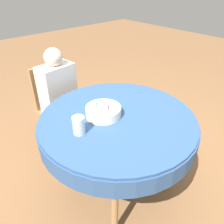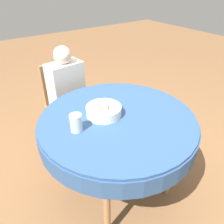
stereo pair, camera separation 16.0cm
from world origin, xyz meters
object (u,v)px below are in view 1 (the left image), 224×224
at_px(birthday_cake, 103,111).
at_px(drinking_glass, 79,125).
at_px(chair, 57,105).
at_px(person, 60,94).

xyz_separation_m(birthday_cake, drinking_glass, (-0.25, -0.05, 0.03)).
bearing_deg(birthday_cake, chair, 88.61).
distance_m(person, birthday_cake, 0.72).
bearing_deg(chair, person, -90.00).
distance_m(birthday_cake, drinking_glass, 0.26).
relative_size(birthday_cake, drinking_glass, 2.11).
relative_size(chair, birthday_cake, 3.44).
height_order(birthday_cake, drinking_glass, drinking_glass).
bearing_deg(chair, drinking_glass, -114.08).
distance_m(chair, birthday_cake, 0.85).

